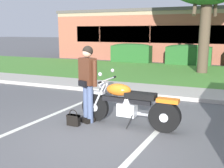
# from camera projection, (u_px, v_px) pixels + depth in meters

# --- Properties ---
(ground_plane) EXTENTS (140.00, 140.00, 0.00)m
(ground_plane) POSITION_uv_depth(u_px,v_px,m) (94.00, 136.00, 5.15)
(ground_plane) COLOR #565659
(curb_strip) EXTENTS (60.00, 0.20, 0.12)m
(curb_strip) POSITION_uv_depth(u_px,v_px,m) (144.00, 94.00, 8.29)
(curb_strip) COLOR #ADA89E
(curb_strip) RESTS_ON ground
(concrete_walk) EXTENTS (60.00, 1.50, 0.08)m
(concrete_walk) POSITION_uv_depth(u_px,v_px,m) (150.00, 90.00, 9.06)
(concrete_walk) COLOR #ADA89E
(concrete_walk) RESTS_ON ground
(grass_lawn) EXTENTS (60.00, 6.72, 0.06)m
(grass_lawn) POSITION_uv_depth(u_px,v_px,m) (172.00, 73.00, 12.78)
(grass_lawn) COLOR #478433
(grass_lawn) RESTS_ON ground
(stall_stripe_0) EXTENTS (0.51, 4.39, 0.01)m
(stall_stripe_0) POSITION_uv_depth(u_px,v_px,m) (35.00, 122.00, 5.93)
(stall_stripe_0) COLOR silver
(stall_stripe_0) RESTS_ON ground
(stall_stripe_1) EXTENTS (0.51, 4.39, 0.01)m
(stall_stripe_1) POSITION_uv_depth(u_px,v_px,m) (149.00, 140.00, 4.94)
(stall_stripe_1) COLOR silver
(stall_stripe_1) RESTS_ON ground
(motorcycle) EXTENTS (2.24, 0.82, 1.18)m
(motorcycle) POSITION_uv_depth(u_px,v_px,m) (132.00, 105.00, 5.58)
(motorcycle) COLOR black
(motorcycle) RESTS_ON ground
(rider_person) EXTENTS (0.53, 0.39, 1.70)m
(rider_person) POSITION_uv_depth(u_px,v_px,m) (88.00, 79.00, 5.77)
(rider_person) COLOR black
(rider_person) RESTS_ON ground
(handbag) EXTENTS (0.28, 0.13, 0.36)m
(handbag) POSITION_uv_depth(u_px,v_px,m) (73.00, 119.00, 5.70)
(handbag) COLOR black
(handbag) RESTS_ON ground
(hedge_left) EXTENTS (2.54, 0.90, 1.24)m
(hedge_left) POSITION_uv_depth(u_px,v_px,m) (131.00, 53.00, 17.00)
(hedge_left) COLOR #235623
(hedge_left) RESTS_ON ground
(hedge_center_left) EXTENTS (2.60, 0.90, 1.24)m
(hedge_center_left) POSITION_uv_depth(u_px,v_px,m) (188.00, 54.00, 15.65)
(hedge_center_left) COLOR #235623
(hedge_center_left) RESTS_ON ground
(brick_building) EXTENTS (21.52, 10.07, 3.48)m
(brick_building) POSITION_uv_depth(u_px,v_px,m) (212.00, 35.00, 20.28)
(brick_building) COLOR #93513D
(brick_building) RESTS_ON ground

